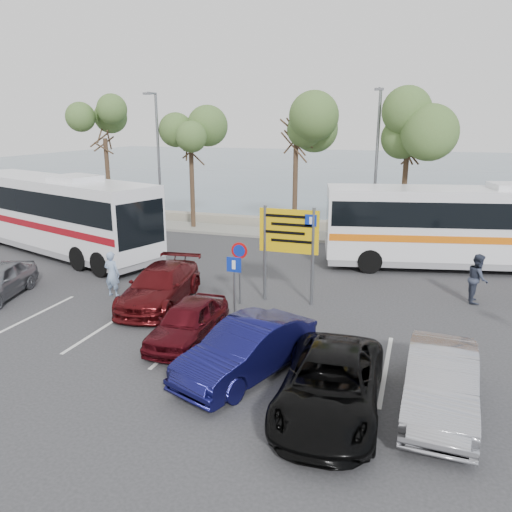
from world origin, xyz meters
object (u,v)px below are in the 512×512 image
(street_lamp_right, at_px, (376,159))
(car_red, at_px, (188,321))
(car_maroon, at_px, (160,286))
(street_lamp_left, at_px, (158,154))
(coach_bus_left, at_px, (56,216))
(car_silver_b, at_px, (441,382))
(suv_black, at_px, (331,384))
(car_blue, at_px, (247,349))
(coach_bus_right, at_px, (467,229))
(pedestrian_far, at_px, (477,278))
(direction_sign, at_px, (289,239))
(pedestrian_near, at_px, (112,274))

(street_lamp_right, height_order, car_red, street_lamp_right)
(car_maroon, bearing_deg, street_lamp_left, 112.06)
(street_lamp_right, xyz_separation_m, coach_bus_left, (-15.00, -7.02, -2.72))
(car_maroon, height_order, car_silver_b, car_silver_b)
(suv_black, distance_m, car_silver_b, 2.54)
(street_lamp_left, xyz_separation_m, coach_bus_left, (-2.00, -7.02, -2.72))
(suv_black, bearing_deg, car_blue, 154.50)
(suv_black, relative_size, car_silver_b, 1.11)
(street_lamp_right, bearing_deg, street_lamp_left, 180.00)
(street_lamp_left, height_order, street_lamp_right, same)
(suv_black, bearing_deg, coach_bus_right, 71.96)
(coach_bus_right, height_order, car_red, coach_bus_right)
(street_lamp_right, xyz_separation_m, car_blue, (-1.59, -16.02, -3.87))
(car_red, bearing_deg, coach_bus_left, 144.43)
(street_lamp_right, height_order, coach_bus_right, street_lamp_right)
(car_blue, distance_m, pedestrian_far, 10.07)
(direction_sign, distance_m, pedestrian_near, 6.91)
(car_red, height_order, pedestrian_far, pedestrian_far)
(suv_black, xyz_separation_m, pedestrian_near, (-9.37, 5.20, 0.21))
(coach_bus_right, bearing_deg, coach_bus_left, -169.70)
(coach_bus_right, height_order, pedestrian_far, coach_bus_right)
(pedestrian_near, bearing_deg, car_maroon, 176.07)
(car_red, bearing_deg, car_blue, -31.23)
(street_lamp_right, bearing_deg, car_maroon, -117.99)
(coach_bus_left, height_order, coach_bus_right, coach_bus_left)
(direction_sign, distance_m, suv_black, 7.47)
(coach_bus_left, distance_m, car_red, 13.44)
(car_red, xyz_separation_m, car_silver_b, (7.20, -1.57, 0.08))
(car_silver_b, bearing_deg, car_red, 169.72)
(street_lamp_right, xyz_separation_m, car_silver_b, (3.21, -16.19, -3.88))
(car_blue, bearing_deg, car_silver_b, 18.45)
(street_lamp_left, height_order, direction_sign, street_lamp_left)
(car_red, bearing_deg, coach_bus_right, 51.72)
(suv_black, bearing_deg, direction_sign, 109.94)
(suv_black, relative_size, pedestrian_far, 2.63)
(car_maroon, distance_m, suv_black, 8.77)
(street_lamp_right, xyz_separation_m, coach_bus_right, (4.50, -3.48, -2.79))
(car_blue, height_order, car_silver_b, car_blue)
(car_maroon, bearing_deg, car_blue, -46.53)
(coach_bus_left, bearing_deg, pedestrian_near, -36.68)
(coach_bus_left, relative_size, car_red, 3.51)
(car_blue, bearing_deg, pedestrian_far, 72.26)
(street_lamp_left, height_order, car_red, street_lamp_left)
(pedestrian_near, bearing_deg, car_silver_b, 161.02)
(car_red, relative_size, pedestrian_near, 2.13)
(suv_black, bearing_deg, pedestrian_near, 148.15)
(street_lamp_left, bearing_deg, car_maroon, -61.19)
(street_lamp_right, relative_size, pedestrian_far, 4.35)
(street_lamp_right, height_order, coach_bus_left, street_lamp_right)
(car_maroon, xyz_separation_m, car_silver_b, (9.60, -4.17, 0.02))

